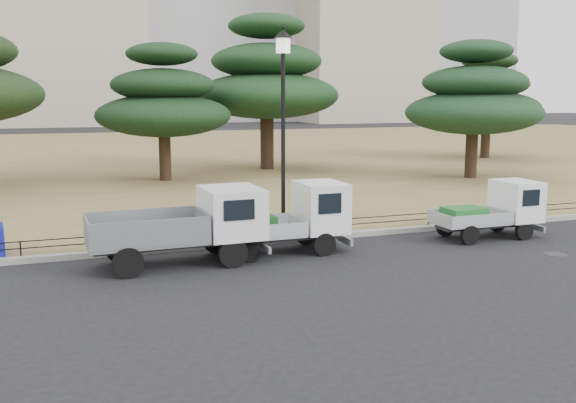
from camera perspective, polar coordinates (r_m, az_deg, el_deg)
name	(u,v)px	position (r m, az deg, el deg)	size (l,w,h in m)	color
ground	(314,264)	(16.28, 2.36, -5.61)	(220.00, 220.00, 0.00)	black
lawn	(151,155)	(45.76, -12.07, 4.04)	(120.00, 56.00, 0.15)	olive
curb	(281,240)	(18.63, -0.62, -3.42)	(120.00, 0.25, 0.16)	gray
truck_large	(188,223)	(16.31, -8.91, -1.91)	(4.39, 1.88, 1.89)	black
truck_kei_front	(291,218)	(17.34, 0.25, -1.50)	(3.55, 1.56, 1.88)	black
truck_kei_rear	(494,210)	(20.12, 17.83, -0.71)	(3.21, 1.40, 1.68)	black
street_lamp	(283,98)	(18.50, -0.44, 9.17)	(0.53, 0.53, 5.90)	black
pipe_fence	(279,227)	(18.69, -0.77, -2.25)	(38.00, 0.04, 0.40)	black
manhole	(555,254)	(18.71, 22.68, -4.34)	(0.60, 0.60, 0.01)	#2D2D30
pine_center_left	(163,102)	(31.36, -11.03, 8.70)	(6.41, 6.41, 6.51)	black
pine_center_right	(267,80)	(35.73, -1.91, 10.73)	(7.94, 7.94, 8.43)	black
pine_east_near	(474,99)	(33.10, 16.20, 8.75)	(6.66, 6.66, 6.73)	black
pine_east_far	(488,97)	(43.97, 17.32, 8.84)	(6.78, 6.78, 6.81)	black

